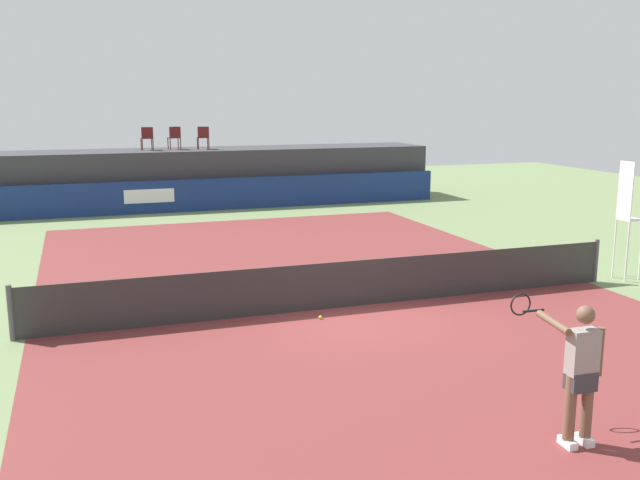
# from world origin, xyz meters

# --- Properties ---
(ground_plane) EXTENTS (48.00, 48.00, 0.00)m
(ground_plane) POSITION_xyz_m (0.00, 3.00, 0.00)
(ground_plane) COLOR #6B7F51
(court_inner) EXTENTS (12.00, 22.00, 0.00)m
(court_inner) POSITION_xyz_m (0.00, 0.00, 0.00)
(court_inner) COLOR maroon
(court_inner) RESTS_ON ground
(sponsor_wall) EXTENTS (18.00, 0.22, 1.20)m
(sponsor_wall) POSITION_xyz_m (-0.01, 13.50, 0.60)
(sponsor_wall) COLOR navy
(sponsor_wall) RESTS_ON ground
(spectator_platform) EXTENTS (18.00, 2.80, 2.20)m
(spectator_platform) POSITION_xyz_m (0.00, 15.30, 1.10)
(spectator_platform) COLOR #38383D
(spectator_platform) RESTS_ON ground
(spectator_chair_far_left) EXTENTS (0.45, 0.45, 0.89)m
(spectator_chair_far_left) POSITION_xyz_m (-2.31, 15.20, 2.69)
(spectator_chair_far_left) COLOR #561919
(spectator_chair_far_left) RESTS_ON spectator_platform
(spectator_chair_left) EXTENTS (0.48, 0.48, 0.89)m
(spectator_chair_left) POSITION_xyz_m (-1.26, 15.28, 2.69)
(spectator_chair_left) COLOR #561919
(spectator_chair_left) RESTS_ON spectator_platform
(spectator_chair_center) EXTENTS (0.47, 0.47, 0.89)m
(spectator_chair_center) POSITION_xyz_m (-0.18, 15.01, 2.69)
(spectator_chair_center) COLOR #561919
(spectator_chair_center) RESTS_ON spectator_platform
(umpire_chair) EXTENTS (0.45, 0.45, 2.76)m
(umpire_chair) POSITION_xyz_m (6.97, -0.00, 1.59)
(umpire_chair) COLOR white
(umpire_chair) RESTS_ON ground
(tennis_net) EXTENTS (12.40, 0.02, 0.95)m
(tennis_net) POSITION_xyz_m (0.00, 0.00, 0.47)
(tennis_net) COLOR #2D2D2D
(tennis_net) RESTS_ON ground
(net_post_near) EXTENTS (0.10, 0.10, 1.00)m
(net_post_near) POSITION_xyz_m (-6.20, 0.00, 0.50)
(net_post_near) COLOR #4C4C51
(net_post_near) RESTS_ON ground
(net_post_far) EXTENTS (0.10, 0.10, 1.00)m
(net_post_far) POSITION_xyz_m (6.20, 0.00, 0.50)
(net_post_far) COLOR #4C4C51
(net_post_far) RESTS_ON ground
(tennis_player) EXTENTS (0.65, 1.14, 1.77)m
(tennis_player) POSITION_xyz_m (0.59, -6.34, 0.96)
(tennis_player) COLOR white
(tennis_player) RESTS_ON court_inner
(tennis_ball) EXTENTS (0.07, 0.07, 0.07)m
(tennis_ball) POSITION_xyz_m (-0.71, -0.60, 0.04)
(tennis_ball) COLOR #D8EA33
(tennis_ball) RESTS_ON court_inner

